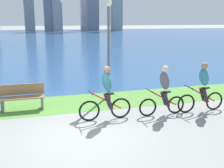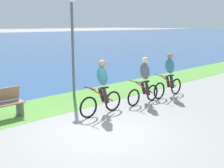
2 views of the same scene
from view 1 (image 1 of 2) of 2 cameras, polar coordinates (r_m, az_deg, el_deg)
name	(u,v)px [view 1 (image 1 of 2)]	position (r m, az deg, el deg)	size (l,w,h in m)	color
ground_plane	(81,137)	(7.26, -6.73, -11.30)	(300.00, 300.00, 0.00)	gray
grass_strip_bayside	(68,104)	(10.09, -9.53, -4.15)	(120.00, 2.22, 0.01)	#59933D
bay_water_surface	(41,37)	(51.69, -14.92, 9.71)	(300.00, 81.81, 0.00)	#2D568C
cyclist_lead	(106,94)	(8.17, -1.24, -2.07)	(1.67, 0.52, 1.70)	black
cyclist_trailing	(164,90)	(8.74, 11.05, -1.37)	(1.61, 0.52, 1.64)	black
cyclist_distant_rear	(203,88)	(9.42, 18.88, -0.72)	(1.74, 0.52, 1.69)	black
bench_near_path	(22,97)	(9.69, -18.70, -2.69)	(1.50, 0.47, 0.90)	olive
lamppost_tall	(109,34)	(10.50, -0.74, 10.63)	(0.28, 0.28, 3.82)	#595960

